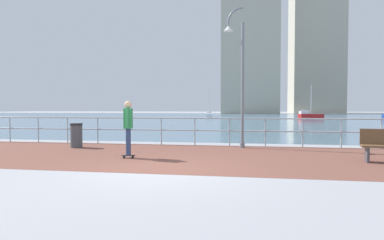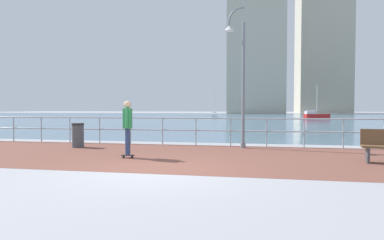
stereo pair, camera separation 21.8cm
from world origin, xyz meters
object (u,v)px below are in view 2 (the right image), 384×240
Objects in this scene: trash_bin at (78,135)px; sailboat_ivory at (316,116)px; skateboarder at (128,124)px; lamppost at (239,70)px; sailboat_white at (214,115)px.

sailboat_ivory reaches higher than trash_bin.
skateboarder is 39.68m from sailboat_ivory.
lamppost reaches higher than trash_bin.
sailboat_ivory reaches higher than skateboarder.
skateboarder is 0.39× the size of sailboat_white.
lamppost is 35.90m from sailboat_ivory.
sailboat_white is at bearing 89.36° from trash_bin.
lamppost is 3.07× the size of skateboarder.
lamppost is 1.11× the size of sailboat_ivory.
trash_bin is (-6.07, -0.93, -2.46)m from lamppost.
sailboat_ivory reaches higher than sailboat_white.
lamppost reaches higher than sailboat_ivory.
sailboat_ivory is at bearing 66.79° from trash_bin.
skateboarder is 3.64m from trash_bin.
skateboarder is at bearing -36.77° from trash_bin.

